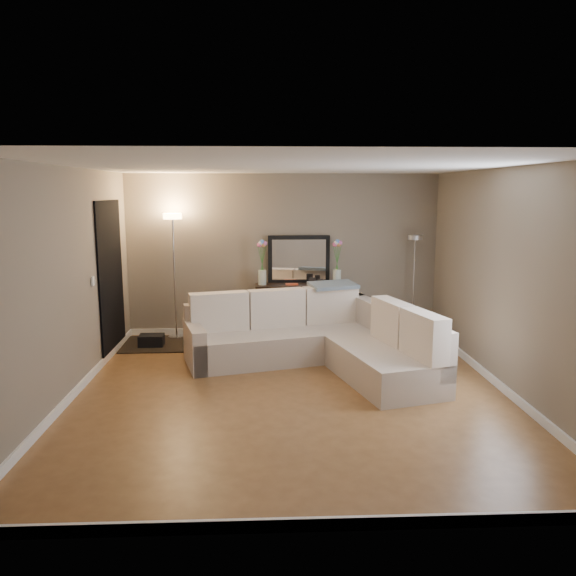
{
  "coord_description": "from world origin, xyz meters",
  "views": [
    {
      "loc": [
        -0.31,
        -6.27,
        2.34
      ],
      "look_at": [
        0.0,
        0.8,
        1.1
      ],
      "focal_mm": 35.0,
      "sensor_mm": 36.0,
      "label": 1
    }
  ],
  "objects_px": {
    "console_table": "(294,308)",
    "floor_lamp_unlit": "(414,265)",
    "sectional_sofa": "(319,339)",
    "floor_lamp_lit": "(174,251)"
  },
  "relations": [
    {
      "from": "floor_lamp_lit",
      "to": "floor_lamp_unlit",
      "type": "bearing_deg",
      "value": -1.16
    },
    {
      "from": "sectional_sofa",
      "to": "floor_lamp_unlit",
      "type": "distance_m",
      "value": 2.32
    },
    {
      "from": "console_table",
      "to": "floor_lamp_unlit",
      "type": "relative_size",
      "value": 0.86
    },
    {
      "from": "sectional_sofa",
      "to": "floor_lamp_unlit",
      "type": "relative_size",
      "value": 2.0
    },
    {
      "from": "floor_lamp_lit",
      "to": "floor_lamp_unlit",
      "type": "relative_size",
      "value": 1.21
    },
    {
      "from": "sectional_sofa",
      "to": "floor_lamp_unlit",
      "type": "bearing_deg",
      "value": 40.58
    },
    {
      "from": "floor_lamp_lit",
      "to": "console_table",
      "type": "bearing_deg",
      "value": -1.18
    },
    {
      "from": "console_table",
      "to": "floor_lamp_unlit",
      "type": "distance_m",
      "value": 2.02
    },
    {
      "from": "console_table",
      "to": "floor_lamp_lit",
      "type": "xyz_separation_m",
      "value": [
        -1.88,
        0.04,
        0.91
      ]
    },
    {
      "from": "floor_lamp_lit",
      "to": "floor_lamp_unlit",
      "type": "xyz_separation_m",
      "value": [
        3.79,
        -0.08,
        -0.24
      ]
    }
  ]
}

